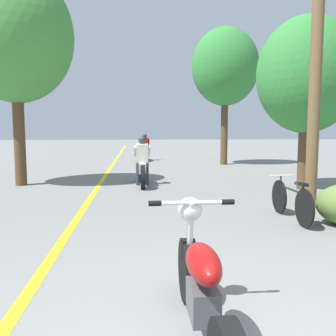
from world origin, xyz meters
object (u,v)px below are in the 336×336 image
Objects in this scene: motorcycle_foreground at (201,286)px; utility_pole at (317,40)px; roadside_tree_right_far at (225,67)px; bicycle_parked at (291,200)px; roadside_tree_left at (15,37)px; motorcycle_rider_lead at (142,167)px; roadside_tree_right_near at (307,76)px; motorcycle_rider_far at (145,150)px.

utility_pole is at bearing 54.99° from motorcycle_foreground.
bicycle_parked is (-1.37, -10.27, -4.10)m from roadside_tree_right_far.
motorcycle_foreground is (3.79, -8.06, -3.75)m from roadside_tree_left.
motorcycle_rider_lead is 5.03m from bicycle_parked.
utility_pole is 3.33m from bicycle_parked.
roadside_tree_left is 2.99× the size of motorcycle_foreground.
bicycle_parked is at bearing -59.52° from motorcycle_rider_lead.
roadside_tree_right_near is 4.52m from bicycle_parked.
utility_pole is 3.25× the size of motorcycle_foreground.
motorcycle_rider_far is at bearing 104.82° from utility_pole.
roadside_tree_right_near is 2.08× the size of motorcycle_rider_lead.
bicycle_parked is at bearing -97.62° from roadside_tree_right_far.
motorcycle_rider_lead and motorcycle_rider_far have the same top height.
motorcycle_rider_lead is (-4.33, 1.14, -2.48)m from roadside_tree_right_near.
motorcycle_rider_far is (0.03, 16.28, 0.10)m from motorcycle_foreground.
motorcycle_rider_lead is at bearing 136.09° from utility_pole.
roadside_tree_left reaches higher than bicycle_parked.
motorcycle_foreground is at bearing -104.83° from roadside_tree_right_far.
roadside_tree_left reaches higher than motorcycle_foreground.
motorcycle_rider_far is (0.32, 8.48, -0.00)m from motorcycle_rider_lead.
utility_pole reaches higher than roadside_tree_right_far.
utility_pole is 2.37m from roadside_tree_right_near.
motorcycle_rider_far is at bearing 112.63° from roadside_tree_right_near.
motorcycle_rider_far is at bearing 87.87° from motorcycle_rider_lead.
utility_pole reaches higher than bicycle_parked.
bicycle_parked is at bearing -119.15° from roadside_tree_right_near.
roadside_tree_left is 3.64× the size of bicycle_parked.
motorcycle_rider_lead is at bearing -92.13° from motorcycle_rider_far.
motorcycle_rider_lead reaches higher than motorcycle_foreground.
motorcycle_rider_lead reaches higher than bicycle_parked.
motorcycle_foreground is 4.15m from bicycle_parked.
bicycle_parked is at bearing -37.16° from roadside_tree_left.
roadside_tree_right_far is 3.75× the size of bicycle_parked.
utility_pole is 7.84m from roadside_tree_left.
motorcycle_rider_lead is at bearing 92.08° from motorcycle_foreground.
bicycle_parked is (6.06, -4.59, -3.84)m from roadside_tree_left.
utility_pole is 6.23m from motorcycle_foreground.
roadside_tree_left is 8.51m from bicycle_parked.
motorcycle_foreground is at bearing -125.01° from utility_pole.
motorcycle_foreground is 16.28m from motorcycle_rider_far.
roadside_tree_right_far reaches higher than roadside_tree_left.
motorcycle_rider_far is (-3.12, 11.78, -2.85)m from utility_pole.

